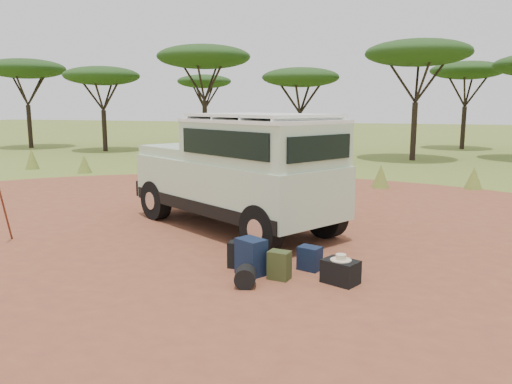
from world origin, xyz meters
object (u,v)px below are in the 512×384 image
(walking_staff, at_px, (4,206))
(hard_case, at_px, (341,272))
(backpack_navy, at_px, (251,257))
(duffel_navy, at_px, (310,258))
(backpack_black, at_px, (239,255))
(safari_vehicle, at_px, (240,174))
(backpack_olive, at_px, (279,265))

(walking_staff, height_order, hard_case, walking_staff)
(backpack_navy, height_order, duffel_navy, backpack_navy)
(backpack_black, relative_size, duffel_navy, 1.12)
(safari_vehicle, bearing_deg, backpack_black, -39.78)
(backpack_black, bearing_deg, hard_case, -8.80)
(safari_vehicle, xyz_separation_m, walking_staff, (-4.20, -2.53, -0.50))
(backpack_navy, relative_size, backpack_olive, 1.30)
(hard_case, bearing_deg, safari_vehicle, 157.01)
(walking_staff, bearing_deg, backpack_black, -21.77)
(duffel_navy, bearing_deg, backpack_olive, -104.40)
(safari_vehicle, bearing_deg, duffel_navy, -16.98)
(safari_vehicle, xyz_separation_m, backpack_black, (0.89, -2.61, -1.03))
(duffel_navy, distance_m, hard_case, 0.77)
(safari_vehicle, height_order, duffel_navy, safari_vehicle)
(safari_vehicle, relative_size, backpack_olive, 11.91)
(backpack_olive, bearing_deg, backpack_navy, -179.88)
(duffel_navy, xyz_separation_m, hard_case, (0.60, -0.50, -0.02))
(walking_staff, height_order, backpack_black, walking_staff)
(backpack_olive, xyz_separation_m, duffel_navy, (0.38, 0.61, -0.03))
(backpack_black, bearing_deg, walking_staff, 178.07)
(walking_staff, distance_m, backpack_olive, 5.96)
(backpack_olive, height_order, duffel_navy, backpack_olive)
(safari_vehicle, xyz_separation_m, duffel_navy, (2.09, -2.35, -1.06))
(backpack_navy, bearing_deg, safari_vehicle, 143.04)
(backpack_black, bearing_deg, duffel_navy, 10.72)
(hard_case, bearing_deg, backpack_black, -164.07)
(backpack_black, xyz_separation_m, hard_case, (1.80, -0.25, -0.04))
(walking_staff, bearing_deg, hard_case, -23.58)
(safari_vehicle, relative_size, backpack_black, 12.19)
(hard_case, bearing_deg, walking_staff, -158.99)
(safari_vehicle, relative_size, hard_case, 10.46)
(backpack_olive, bearing_deg, duffel_navy, 67.33)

